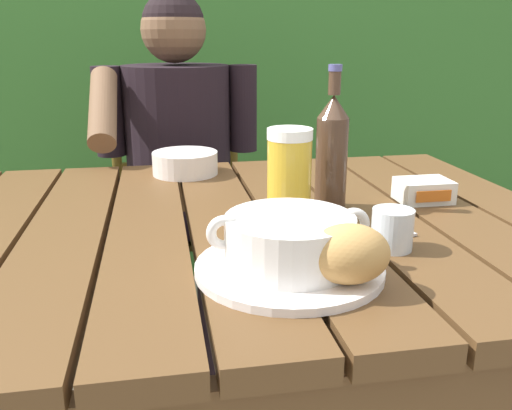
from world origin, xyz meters
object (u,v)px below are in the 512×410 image
(beer_bottle, at_px, (332,150))
(serving_plate, at_px, (289,268))
(chair_near_diner, at_px, (180,218))
(water_glass_small, at_px, (392,229))
(beer_glass, at_px, (289,174))
(diner_bowl, at_px, (185,163))
(soup_bowl, at_px, (290,239))
(bread_roll, at_px, (349,254))
(table_knife, at_px, (373,241))
(butter_tub, at_px, (424,190))
(person_eating, at_px, (179,165))

(beer_bottle, bearing_deg, serving_plate, -118.09)
(chair_near_diner, height_order, water_glass_small, chair_near_diner)
(beer_glass, bearing_deg, diner_bowl, 114.46)
(soup_bowl, height_order, beer_bottle, beer_bottle)
(chair_near_diner, bearing_deg, serving_plate, -84.42)
(bread_roll, height_order, beer_bottle, beer_bottle)
(water_glass_small, bearing_deg, soup_bowl, -162.36)
(beer_glass, relative_size, table_knife, 1.16)
(butter_tub, distance_m, diner_bowl, 0.56)
(chair_near_diner, height_order, beer_glass, beer_glass)
(bread_roll, distance_m, beer_bottle, 0.36)
(water_glass_small, xyz_separation_m, table_knife, (-0.02, 0.03, -0.03))
(table_knife, height_order, diner_bowl, diner_bowl)
(serving_plate, distance_m, soup_bowl, 0.04)
(serving_plate, distance_m, water_glass_small, 0.19)
(serving_plate, relative_size, diner_bowl, 1.71)
(soup_bowl, height_order, bread_roll, bread_roll)
(chair_near_diner, bearing_deg, butter_tub, -61.86)
(butter_tub, height_order, diner_bowl, diner_bowl)
(chair_near_diner, height_order, bread_roll, chair_near_diner)
(beer_glass, height_order, table_knife, beer_glass)
(beer_bottle, relative_size, butter_tub, 2.62)
(chair_near_diner, relative_size, table_knife, 6.51)
(bread_roll, relative_size, water_glass_small, 1.78)
(table_knife, bearing_deg, diner_bowl, 117.55)
(serving_plate, bearing_deg, butter_tub, 39.53)
(table_knife, bearing_deg, beer_bottle, 92.94)
(bread_roll, height_order, butter_tub, bread_roll)
(beer_glass, relative_size, water_glass_small, 2.54)
(bread_roll, height_order, water_glass_small, bread_roll)
(bread_roll, bearing_deg, water_glass_small, 47.39)
(beer_glass, bearing_deg, water_glass_small, -55.05)
(beer_bottle, bearing_deg, butter_tub, 2.70)
(bread_roll, distance_m, beer_glass, 0.30)
(bread_roll, bearing_deg, chair_near_diner, 98.08)
(water_glass_small, distance_m, table_knife, 0.04)
(chair_near_diner, distance_m, butter_tub, 1.02)
(chair_near_diner, distance_m, person_eating, 0.31)
(beer_bottle, relative_size, diner_bowl, 1.73)
(water_glass_small, bearing_deg, table_knife, 127.89)
(soup_bowl, bearing_deg, water_glass_small, 17.64)
(soup_bowl, xyz_separation_m, bread_roll, (0.06, -0.07, 0.00))
(beer_glass, height_order, diner_bowl, beer_glass)
(serving_plate, bearing_deg, person_eating, 96.91)
(bread_roll, relative_size, beer_glass, 0.70)
(bread_roll, distance_m, table_knife, 0.19)
(beer_glass, xyz_separation_m, butter_tub, (0.29, 0.05, -0.06))
(bread_roll, xyz_separation_m, butter_tub, (0.29, 0.36, -0.03))
(beer_bottle, distance_m, water_glass_small, 0.24)
(person_eating, relative_size, butter_tub, 11.79)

